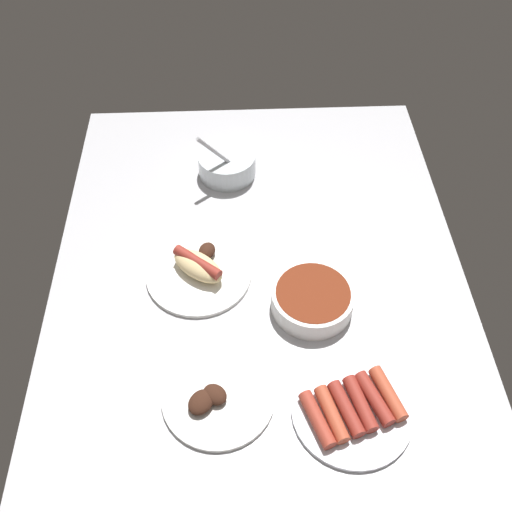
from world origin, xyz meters
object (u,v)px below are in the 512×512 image
at_px(bowl_coleslaw, 227,163).
at_px(plate_hotdog_assembled, 199,269).
at_px(plate_grilled_meat, 217,396).
at_px(bowl_chili, 312,299).
at_px(plate_sausages, 352,409).

distance_m(bowl_coleslaw, plate_hotdog_assembled, 0.33).
distance_m(plate_grilled_meat, bowl_chili, 0.28).
bearing_deg(bowl_chili, plate_sausages, 11.69).
bearing_deg(plate_sausages, plate_hotdog_assembled, -139.35).
bearing_deg(bowl_coleslaw, plate_hotdog_assembled, -11.29).
relative_size(plate_hotdog_assembled, plate_sausages, 1.03).
bearing_deg(plate_grilled_meat, plate_hotdog_assembled, -172.62).
xyz_separation_m(bowl_chili, bowl_coleslaw, (-0.42, -0.17, 0.01)).
height_order(plate_grilled_meat, plate_hotdog_assembled, plate_hotdog_assembled).
bearing_deg(plate_grilled_meat, bowl_coleslaw, 177.54).
distance_m(bowl_coleslaw, plate_sausages, 0.69).
height_order(bowl_chili, plate_sausages, bowl_chili).
bearing_deg(bowl_coleslaw, plate_grilled_meat, -2.46).
relative_size(plate_grilled_meat, bowl_coleslaw, 1.37).
height_order(bowl_chili, bowl_coleslaw, bowl_coleslaw).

